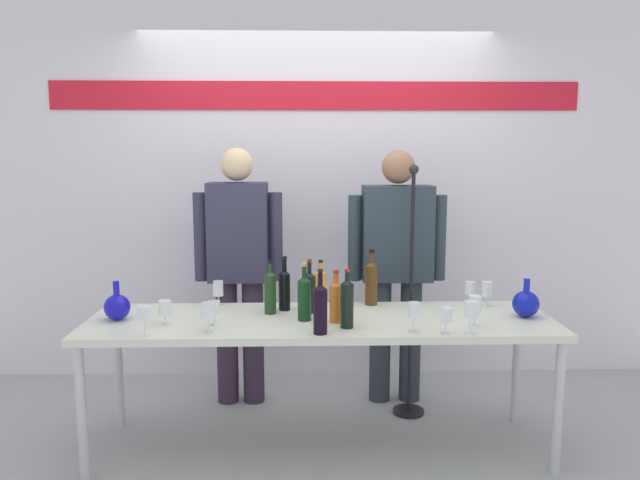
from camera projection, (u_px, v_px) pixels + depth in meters
name	position (u px, v px, depth m)	size (l,w,h in m)	color
ground_plane	(321.00, 447.00, 3.43)	(10.00, 10.00, 0.00)	#A1A3A4
back_wall	(316.00, 173.00, 4.43)	(5.36, 0.11, 3.00)	silver
display_table	(321.00, 328.00, 3.33)	(2.55, 0.72, 0.75)	silver
decanter_blue_left	(117.00, 307.00, 3.29)	(0.14, 0.14, 0.22)	#1915BF
decanter_blue_right	(526.00, 303.00, 3.34)	(0.15, 0.15, 0.22)	#111DB1
presenter_left	(239.00, 261.00, 3.93)	(0.57, 0.22, 1.69)	#322438
presenter_right	(397.00, 259.00, 3.96)	(0.64, 0.22, 1.67)	#2B3139
wine_bottle_0	(270.00, 291.00, 3.41)	(0.07, 0.07, 0.30)	#1D3C1C
wine_bottle_1	(371.00, 281.00, 3.61)	(0.07, 0.07, 0.33)	#513313
wine_bottle_2	(284.00, 288.00, 3.48)	(0.07, 0.07, 0.32)	black
wine_bottle_3	(336.00, 300.00, 3.23)	(0.07, 0.07, 0.28)	#C9631F
wine_bottle_4	(309.00, 291.00, 3.42)	(0.07, 0.07, 0.31)	black
wine_bottle_5	(304.00, 297.00, 3.27)	(0.07, 0.07, 0.31)	#103419
wine_bottle_6	(320.00, 307.00, 3.03)	(0.07, 0.07, 0.33)	black
wine_bottle_7	(321.00, 286.00, 3.57)	(0.07, 0.07, 0.28)	gold
wine_bottle_8	(347.00, 302.00, 3.13)	(0.07, 0.07, 0.31)	black
wine_glass_left_0	(208.00, 311.00, 3.05)	(0.07, 0.07, 0.16)	white
wine_glass_left_1	(144.00, 314.00, 2.99)	(0.06, 0.06, 0.15)	white
wine_glass_left_2	(165.00, 308.00, 3.19)	(0.07, 0.07, 0.13)	white
wine_glass_left_3	(218.00, 289.00, 3.59)	(0.06, 0.06, 0.15)	white
wine_glass_left_4	(214.00, 308.00, 3.18)	(0.06, 0.06, 0.13)	white
wine_glass_right_0	(487.00, 290.00, 3.57)	(0.06, 0.06, 0.15)	white
wine_glass_right_1	(470.00, 288.00, 3.62)	(0.06, 0.06, 0.14)	white
wine_glass_right_2	(414.00, 311.00, 3.06)	(0.06, 0.06, 0.15)	white
wine_glass_right_3	(471.00, 311.00, 3.03)	(0.06, 0.06, 0.17)	white
wine_glass_right_4	(475.00, 304.00, 3.17)	(0.07, 0.07, 0.16)	white
wine_glass_right_5	(446.00, 315.00, 3.03)	(0.06, 0.06, 0.14)	white
microphone_stand	(410.00, 332.00, 3.81)	(0.20, 0.20, 1.58)	black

